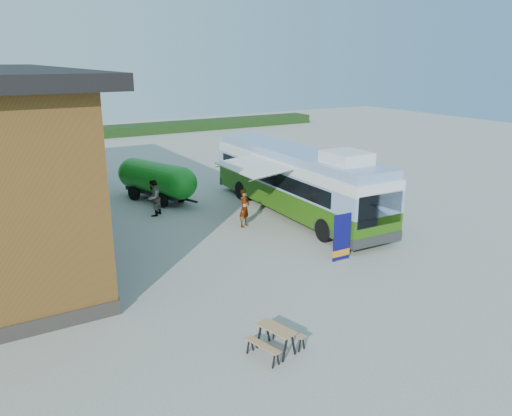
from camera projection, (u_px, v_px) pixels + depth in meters
ground at (287, 272)px, 19.21m from camera, size 100.00×100.00×0.00m
hedge at (153, 128)px, 54.27m from camera, size 40.00×3.00×1.00m
bus at (296, 179)px, 25.87m from camera, size 3.01×12.86×3.93m
awning at (259, 163)px, 24.79m from camera, size 2.80×4.44×0.53m
banner at (342, 242)px, 20.05m from camera, size 0.86×0.19×1.98m
picnic_table at (276, 334)px, 13.83m from camera, size 1.56×1.46×0.75m
person_a at (244, 208)px, 24.10m from camera, size 0.81×0.71×1.86m
person_b at (153, 198)px, 25.75m from camera, size 1.16×1.15×1.90m
slurry_tanker at (156, 179)px, 28.32m from camera, size 3.24×5.81×2.26m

